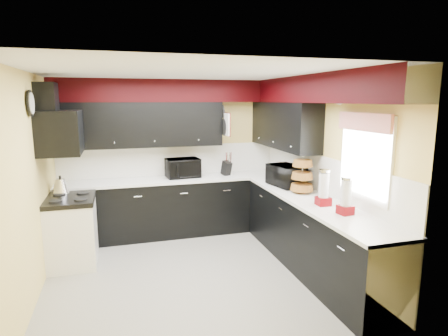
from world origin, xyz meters
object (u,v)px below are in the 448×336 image
toaster_oven (183,168)px  utensil_crock (229,170)px  microwave (286,176)px  kettle (61,186)px  knife_block (226,168)px

toaster_oven → utensil_crock: size_ratio=3.53×
microwave → kettle: microwave is taller
knife_block → toaster_oven: bearing=156.4°
toaster_oven → utensil_crock: 0.78m
toaster_oven → knife_block: size_ratio=2.24×
utensil_crock → knife_block: (-0.05, -0.04, 0.04)m
microwave → knife_block: bearing=22.0°
utensil_crock → kettle: (-2.57, -0.48, 0.00)m
microwave → toaster_oven: bearing=41.9°
utensil_crock → knife_block: 0.08m
toaster_oven → microwave: microwave is taller
knife_block → microwave: bearing=-77.0°
utensil_crock → toaster_oven: bearing=179.2°
toaster_oven → kettle: (-1.79, -0.49, -0.07)m
toaster_oven → microwave: (1.35, -1.04, 0.00)m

